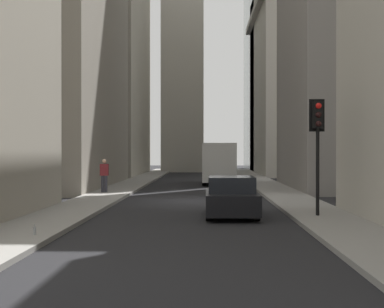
% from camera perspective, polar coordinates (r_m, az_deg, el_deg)
% --- Properties ---
extents(ground_plane, '(135.00, 135.00, 0.00)m').
position_cam_1_polar(ground_plane, '(27.25, 0.26, -4.57)').
color(ground_plane, black).
extents(sidewalk_right, '(90.00, 2.20, 0.14)m').
position_cam_1_polar(sidewalk_right, '(27.69, -9.11, -4.35)').
color(sidewalk_right, gray).
rests_on(sidewalk_right, ground_plane).
extents(sidewalk_left, '(90.00, 2.20, 0.14)m').
position_cam_1_polar(sidewalk_left, '(27.52, 9.70, -4.38)').
color(sidewalk_left, gray).
rests_on(sidewalk_left, ground_plane).
extents(building_left_far, '(17.86, 10.50, 18.81)m').
position_cam_1_polar(building_left_far, '(60.35, 11.03, 7.04)').
color(building_left_far, '#B7B2A5').
rests_on(building_left_far, ground_plane).
extents(building_right_far, '(16.44, 10.00, 22.56)m').
position_cam_1_polar(building_right_far, '(58.07, -9.83, 9.17)').
color(building_right_far, beige).
rests_on(building_right_far, ground_plane).
extents(delivery_truck, '(6.46, 2.25, 2.84)m').
position_cam_1_polar(delivery_truck, '(41.48, 2.57, -0.89)').
color(delivery_truck, silver).
rests_on(delivery_truck, ground_plane).
extents(sedan_black, '(4.30, 1.78, 1.42)m').
position_cam_1_polar(sedan_black, '(20.84, 3.79, -4.23)').
color(sedan_black, black).
rests_on(sedan_black, ground_plane).
extents(traffic_light_foreground, '(0.43, 0.52, 3.93)m').
position_cam_1_polar(traffic_light_foreground, '(20.29, 12.04, 2.31)').
color(traffic_light_foreground, black).
rests_on(traffic_light_foreground, sidewalk_left).
extents(pedestrian, '(0.26, 0.44, 1.75)m').
position_cam_1_polar(pedestrian, '(31.38, -8.47, -1.93)').
color(pedestrian, '#33333D').
rests_on(pedestrian, sidewalk_right).
extents(discarded_bottle, '(0.07, 0.07, 0.27)m').
position_cam_1_polar(discarded_bottle, '(15.94, -14.96, -7.14)').
color(discarded_bottle, '#999EA3').
rests_on(discarded_bottle, sidewalk_right).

